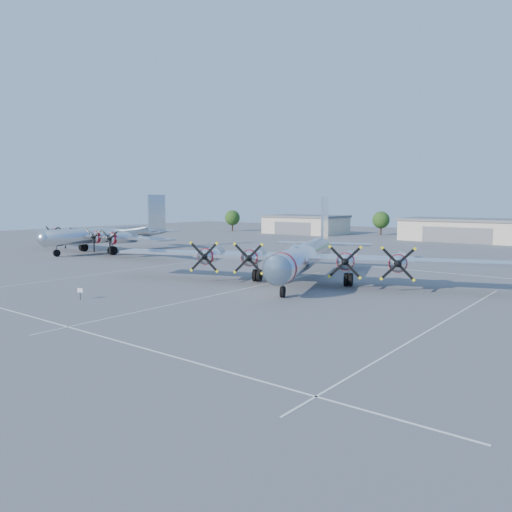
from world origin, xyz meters
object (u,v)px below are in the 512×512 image
Objects in this scene: info_placard at (80,292)px; bomber_west at (106,252)px; hangar_west at (305,224)px; main_bomber_b29 at (305,281)px; hangar_center at (465,230)px; tree_far_west at (232,218)px; tree_west at (381,220)px.

bomber_west is at bearing 120.18° from info_placard.
main_bomber_b29 is (47.32, -74.20, -2.71)m from hangar_west.
info_placard is at bearing -136.48° from main_bomber_b29.
info_placard is (-8.82, -97.30, -1.93)m from hangar_center.
bomber_west is at bearing -123.35° from hangar_center.
main_bomber_b29 is (72.32, -70.24, -4.22)m from tree_far_west.
main_bomber_b29 is at bearing 42.51° from info_placard.
hangar_west and hangar_center have the same top height.
tree_west reaches higher than info_placard.
tree_far_west is at bearing 113.21° from bomber_west.
tree_west reaches higher than hangar_west.
hangar_center is 4.31× the size of tree_west.
hangar_west is 0.55× the size of bomber_west.
main_bomber_b29 is 47.88m from bomber_west.
hangar_center is at bearing 58.94° from bomber_west.
tree_west is at bearing 77.52° from bomber_west.
hangar_center is at bearing 63.09° from info_placard.
bomber_west is 46.29m from info_placard.
hangar_west is 3.40× the size of tree_far_west.
tree_far_west is 100.91m from main_bomber_b29.
tree_far_west is at bearing 101.51° from info_placard.
tree_west is 86.76m from main_bomber_b29.
tree_far_west is at bearing -176.76° from hangar_center.
info_placard is (36.18, -97.30, -1.93)m from hangar_west.
bomber_west reaches higher than info_placard.
hangar_west is at bearing 92.09° from bomber_west.
hangar_west is 20.32× the size of info_placard.
hangar_center is 70.13m from tree_far_west.
info_placard is at bearing -69.60° from hangar_west.
tree_far_west is 69.48m from bomber_west.
bomber_west reaches higher than hangar_center.
hangar_center is 97.72m from info_placard.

